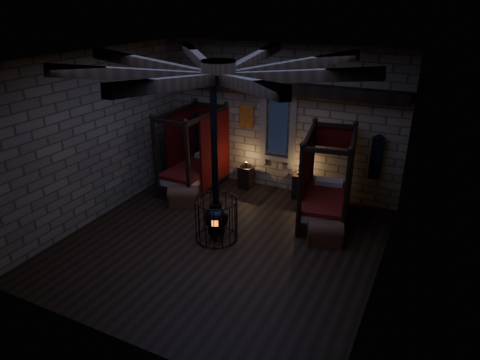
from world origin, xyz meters
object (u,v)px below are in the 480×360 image
at_px(bed_right, 326,199).
at_px(trunk_left, 184,196).
at_px(trunk_right, 325,233).
at_px(bed_left, 195,169).
at_px(stove, 216,215).

bearing_deg(bed_right, trunk_left, -175.11).
bearing_deg(trunk_left, trunk_right, -26.15).
bearing_deg(bed_right, bed_left, 166.91).
height_order(trunk_left, trunk_right, same).
relative_size(trunk_right, stove, 0.23).
relative_size(bed_right, trunk_right, 2.53).
bearing_deg(stove, bed_left, 107.59).
xyz_separation_m(bed_left, trunk_left, (0.34, -1.21, -0.32)).
xyz_separation_m(trunk_left, trunk_right, (4.05, -0.24, 0.00)).
height_order(bed_left, bed_right, bed_left).
bearing_deg(bed_left, trunk_right, -16.95).
relative_size(bed_left, trunk_right, 2.53).
relative_size(bed_left, stove, 0.58).
relative_size(bed_left, bed_right, 1.00).
height_order(bed_right, trunk_left, bed_right).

